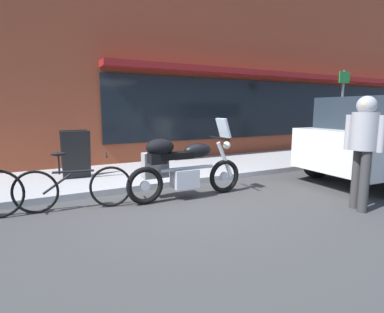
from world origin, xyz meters
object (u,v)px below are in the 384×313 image
(touring_motorcycle, at_px, (180,165))
(parked_bicycle, at_px, (74,187))
(pedestrian_walking, at_px, (364,139))
(parking_sign_pole, at_px, (342,107))
(sandwich_board_sign, at_px, (76,154))

(touring_motorcycle, xyz_separation_m, parked_bicycle, (-1.71, 0.22, -0.24))
(touring_motorcycle, distance_m, pedestrian_walking, 2.91)
(parked_bicycle, relative_size, parking_sign_pole, 0.68)
(sandwich_board_sign, bearing_deg, parked_bicycle, -98.86)
(pedestrian_walking, height_order, parking_sign_pole, parking_sign_pole)
(parked_bicycle, distance_m, sandwich_board_sign, 1.81)
(parked_bicycle, bearing_deg, parking_sign_pole, 7.45)
(sandwich_board_sign, height_order, parking_sign_pole, parking_sign_pole)
(parked_bicycle, bearing_deg, sandwich_board_sign, 81.14)
(parked_bicycle, bearing_deg, pedestrian_walking, -28.07)
(parked_bicycle, bearing_deg, touring_motorcycle, -7.35)
(touring_motorcycle, xyz_separation_m, pedestrian_walking, (2.18, -1.85, 0.51))
(sandwich_board_sign, relative_size, parking_sign_pole, 0.39)
(pedestrian_walking, distance_m, parking_sign_pole, 4.80)
(sandwich_board_sign, xyz_separation_m, parking_sign_pole, (7.27, -0.78, 0.99))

